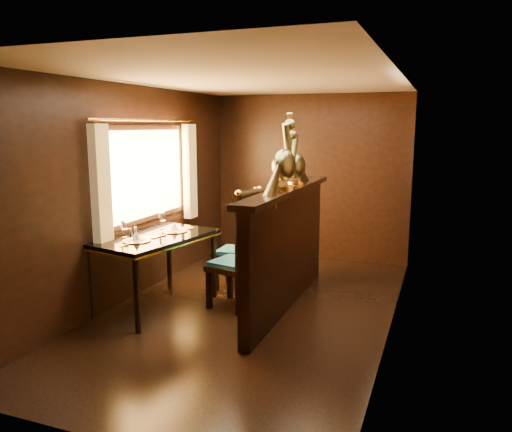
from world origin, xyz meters
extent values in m
plane|color=black|center=(0.00, 0.00, 0.00)|extent=(5.00, 5.00, 0.00)
cube|color=black|center=(0.00, 2.50, 1.25)|extent=(3.00, 0.04, 2.50)
cube|color=black|center=(0.00, -2.50, 1.25)|extent=(3.00, 0.04, 2.50)
cube|color=black|center=(-1.50, 0.00, 1.25)|extent=(0.04, 5.00, 2.50)
cube|color=black|center=(1.50, 0.00, 1.25)|extent=(0.04, 5.00, 2.50)
cube|color=beige|center=(0.00, 0.00, 2.50)|extent=(3.00, 5.00, 0.04)
cube|color=#FFC672|center=(-1.50, 0.30, 1.45)|extent=(0.01, 1.70, 1.05)
cube|color=yellow|center=(-1.40, -0.67, 1.40)|extent=(0.10, 0.22, 1.30)
cube|color=yellow|center=(-1.40, 1.27, 1.40)|extent=(0.10, 0.22, 1.30)
cylinder|color=gold|center=(-1.42, 0.30, 2.10)|extent=(0.03, 2.20, 0.03)
cube|color=black|center=(0.33, 0.30, 0.65)|extent=(0.12, 2.60, 1.30)
cube|color=#383519|center=(0.26, 0.30, 0.70)|extent=(0.02, 2.20, 0.95)
cube|color=black|center=(0.33, 0.30, 1.33)|extent=(0.26, 2.70, 0.06)
cube|color=black|center=(-1.05, -0.26, 0.81)|extent=(1.08, 1.51, 0.04)
cube|color=gold|center=(-1.05, -0.26, 0.78)|extent=(1.11, 1.54, 0.02)
cylinder|color=black|center=(-1.52, -0.81, 0.38)|extent=(0.06, 0.06, 0.77)
cylinder|color=black|center=(-0.83, -0.95, 0.38)|extent=(0.06, 0.06, 0.77)
cylinder|color=black|center=(-1.27, 0.43, 0.38)|extent=(0.06, 0.06, 0.77)
cylinder|color=black|center=(-0.58, 0.29, 0.38)|extent=(0.06, 0.06, 0.77)
cylinder|color=#C67925|center=(-1.07, -0.55, 0.83)|extent=(0.30, 0.30, 0.01)
cone|color=white|center=(-1.07, -0.55, 0.89)|extent=(0.11, 0.11, 0.10)
cylinder|color=#C67925|center=(-0.95, 0.02, 0.83)|extent=(0.30, 0.30, 0.01)
cone|color=white|center=(-0.95, 0.02, 0.89)|extent=(0.11, 0.11, 0.10)
cylinder|color=silver|center=(-1.37, -0.24, 0.86)|extent=(0.03, 0.03, 0.06)
cylinder|color=silver|center=(-1.35, -0.17, 0.86)|extent=(0.03, 0.03, 0.06)
cube|color=black|center=(-0.23, 0.07, 0.46)|extent=(0.58, 0.58, 0.06)
cube|color=navy|center=(-0.23, 0.07, 0.52)|extent=(0.52, 0.52, 0.05)
cube|color=navy|center=(-0.02, 0.03, 0.87)|extent=(0.12, 0.38, 0.62)
cube|color=black|center=(-0.47, -0.08, 0.22)|extent=(0.05, 0.05, 0.43)
cube|color=black|center=(-0.07, -0.17, 0.22)|extent=(0.05, 0.05, 0.43)
cube|color=black|center=(-0.38, 0.31, 0.22)|extent=(0.05, 0.05, 0.43)
cube|color=black|center=(0.01, 0.22, 0.22)|extent=(0.05, 0.05, 0.43)
sphere|color=gold|center=(-0.06, -0.17, 1.34)|extent=(0.07, 0.07, 0.07)
sphere|color=gold|center=(0.02, 0.22, 1.34)|extent=(0.07, 0.07, 0.07)
cube|color=black|center=(-0.48, 0.70, 0.43)|extent=(0.46, 0.46, 0.06)
cube|color=navy|center=(-0.48, 0.70, 0.48)|extent=(0.42, 0.42, 0.05)
cube|color=navy|center=(-0.28, 0.71, 0.81)|extent=(0.04, 0.35, 0.58)
cube|color=black|center=(-0.66, 0.51, 0.20)|extent=(0.05, 0.05, 0.40)
cube|color=black|center=(-0.28, 0.52, 0.20)|extent=(0.05, 0.05, 0.40)
cube|color=black|center=(-0.67, 0.89, 0.20)|extent=(0.05, 0.05, 0.40)
cube|color=black|center=(-0.29, 0.90, 0.20)|extent=(0.05, 0.05, 0.40)
sphere|color=gold|center=(-0.27, 0.52, 1.24)|extent=(0.07, 0.07, 0.07)
sphere|color=gold|center=(-0.29, 0.90, 1.24)|extent=(0.07, 0.07, 0.07)
camera|label=1|loc=(1.92, -4.90, 2.03)|focal=35.00mm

